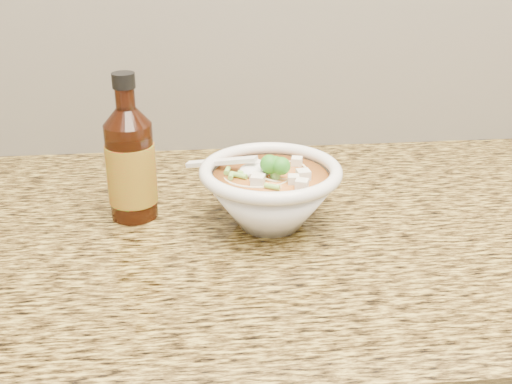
{
  "coord_description": "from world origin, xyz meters",
  "views": [
    {
      "loc": [
        -0.3,
        0.88,
        1.31
      ],
      "look_at": [
        -0.22,
        1.67,
        0.95
      ],
      "focal_mm": 45.0,
      "sensor_mm": 36.0,
      "label": 1
    }
  ],
  "objects": [
    {
      "name": "counter_slab",
      "position": [
        0.0,
        1.68,
        0.88
      ],
      "size": [
        4.0,
        0.68,
        0.04
      ],
      "primitive_type": "cube",
      "color": "#A58C3C",
      "rests_on": "cabinet"
    },
    {
      "name": "soup_bowl",
      "position": [
        -0.2,
        1.67,
        0.95
      ],
      "size": [
        0.21,
        0.19,
        0.11
      ],
      "rotation": [
        0.0,
        0.0,
        -0.14
      ],
      "color": "silver",
      "rests_on": "counter_slab"
    },
    {
      "name": "hot_sauce_bottle",
      "position": [
        -0.39,
        1.72,
        0.98
      ],
      "size": [
        0.09,
        0.09,
        0.21
      ],
      "rotation": [
        0.0,
        0.0,
        0.39
      ],
      "color": "#361307",
      "rests_on": "counter_slab"
    }
  ]
}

